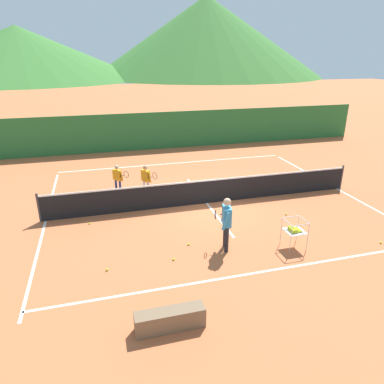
# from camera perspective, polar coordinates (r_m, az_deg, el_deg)

# --- Properties ---
(ground_plane) EXTENTS (120.00, 120.00, 0.00)m
(ground_plane) POSITION_cam_1_polar(r_m,az_deg,el_deg) (13.76, 2.42, -1.82)
(ground_plane) COLOR #BC6038
(line_baseline_near) EXTENTS (11.88, 0.08, 0.01)m
(line_baseline_near) POSITION_cam_1_polar(r_m,az_deg,el_deg) (9.82, 11.21, -12.67)
(line_baseline_near) COLOR white
(line_baseline_near) RESTS_ON ground
(line_baseline_far) EXTENTS (11.88, 0.08, 0.01)m
(line_baseline_far) POSITION_cam_1_polar(r_m,az_deg,el_deg) (18.82, -2.75, 4.72)
(line_baseline_far) COLOR white
(line_baseline_far) RESTS_ON ground
(line_sideline_west) EXTENTS (0.08, 10.42, 0.01)m
(line_sideline_west) POSITION_cam_1_polar(r_m,az_deg,el_deg) (13.35, -22.77, -4.37)
(line_sideline_west) COLOR white
(line_sideline_west) RESTS_ON ground
(line_sideline_east) EXTENTS (0.08, 10.42, 0.01)m
(line_sideline_east) POSITION_cam_1_polar(r_m,az_deg,el_deg) (16.46, 22.54, 0.51)
(line_sideline_east) COLOR white
(line_sideline_east) RESTS_ON ground
(line_service_center) EXTENTS (0.08, 5.79, 0.01)m
(line_service_center) POSITION_cam_1_polar(r_m,az_deg,el_deg) (13.76, 2.42, -1.81)
(line_service_center) COLOR white
(line_service_center) RESTS_ON ground
(tennis_net) EXTENTS (12.27, 0.08, 1.05)m
(tennis_net) POSITION_cam_1_polar(r_m,az_deg,el_deg) (13.57, 2.45, 0.11)
(tennis_net) COLOR #333338
(tennis_net) RESTS_ON ground
(instructor) EXTENTS (0.44, 0.81, 1.65)m
(instructor) POSITION_cam_1_polar(r_m,az_deg,el_deg) (10.24, 5.60, -4.43)
(instructor) COLOR black
(instructor) RESTS_ON ground
(student_0) EXTENTS (0.65, 0.48, 1.25)m
(student_0) POSITION_cam_1_polar(r_m,az_deg,el_deg) (14.73, -12.02, 2.46)
(student_0) COLOR navy
(student_0) RESTS_ON ground
(student_1) EXTENTS (0.62, 0.53, 1.30)m
(student_1) POSITION_cam_1_polar(r_m,az_deg,el_deg) (14.33, -7.50, 2.34)
(student_1) COLOR silver
(student_1) RESTS_ON ground
(ball_cart) EXTENTS (0.58, 0.58, 0.90)m
(ball_cart) POSITION_cam_1_polar(r_m,az_deg,el_deg) (10.88, 16.34, -5.95)
(ball_cart) COLOR #B7B7BC
(ball_cart) RESTS_ON ground
(tennis_ball_0) EXTENTS (0.07, 0.07, 0.07)m
(tennis_ball_0) POSITION_cam_1_polar(r_m,az_deg,el_deg) (12.38, 28.44, -7.26)
(tennis_ball_0) COLOR yellow
(tennis_ball_0) RESTS_ON ground
(tennis_ball_1) EXTENTS (0.07, 0.07, 0.07)m
(tennis_ball_1) POSITION_cam_1_polar(r_m,az_deg,el_deg) (10.83, -0.54, -8.50)
(tennis_ball_1) COLOR yellow
(tennis_ball_1) RESTS_ON ground
(tennis_ball_3) EXTENTS (0.07, 0.07, 0.07)m
(tennis_ball_3) POSITION_cam_1_polar(r_m,az_deg,el_deg) (9.95, -13.68, -12.21)
(tennis_ball_3) COLOR yellow
(tennis_ball_3) RESTS_ON ground
(tennis_ball_4) EXTENTS (0.07, 0.07, 0.07)m
(tennis_ball_4) POSITION_cam_1_polar(r_m,az_deg,el_deg) (12.01, 16.83, -6.31)
(tennis_ball_4) COLOR yellow
(tennis_ball_4) RESTS_ON ground
(tennis_ball_5) EXTENTS (0.07, 0.07, 0.07)m
(tennis_ball_5) POSITION_cam_1_polar(r_m,az_deg,el_deg) (12.59, -16.35, -4.91)
(tennis_ball_5) COLOR yellow
(tennis_ball_5) RESTS_ON ground
(tennis_ball_6) EXTENTS (0.07, 0.07, 0.07)m
(tennis_ball_6) POSITION_cam_1_polar(r_m,az_deg,el_deg) (13.20, 15.11, -3.49)
(tennis_ball_6) COLOR yellow
(tennis_ball_6) RESTS_ON ground
(tennis_ball_7) EXTENTS (0.07, 0.07, 0.07)m
(tennis_ball_7) POSITION_cam_1_polar(r_m,az_deg,el_deg) (10.12, -3.01, -10.89)
(tennis_ball_7) COLOR yellow
(tennis_ball_7) RESTS_ON ground
(windscreen_fence) EXTENTS (26.15, 0.08, 2.23)m
(windscreen_fence) POSITION_cam_1_polar(r_m,az_deg,el_deg) (21.67, -4.77, 9.97)
(windscreen_fence) COLOR #286B33
(windscreen_fence) RESTS_ON ground
(courtside_bench) EXTENTS (1.50, 0.36, 0.46)m
(courtside_bench) POSITION_cam_1_polar(r_m,az_deg,el_deg) (7.89, -3.61, -20.02)
(courtside_bench) COLOR brown
(courtside_bench) RESTS_ON ground
(hill_0) EXTENTS (58.18, 58.18, 18.92)m
(hill_0) POSITION_cam_1_polar(r_m,az_deg,el_deg) (96.87, 2.33, 23.98)
(hill_0) COLOR #38702D
(hill_0) RESTS_ON ground
(hill_1) EXTENTS (54.77, 54.77, 11.33)m
(hill_1) POSITION_cam_1_polar(r_m,az_deg,el_deg) (92.19, -26.44, 19.68)
(hill_1) COLOR #38702D
(hill_1) RESTS_ON ground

